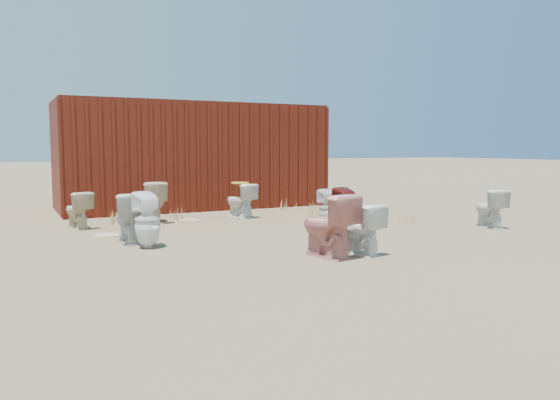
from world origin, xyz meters
name	(u,v)px	position (x,y,z in m)	size (l,w,h in m)	color
ground	(298,239)	(0.00, 0.00, 0.00)	(100.00, 100.00, 0.00)	brown
shipping_container	(192,156)	(0.00, 5.20, 1.20)	(6.00, 2.40, 2.40)	#49180C
toilet_front_a	(129,218)	(-2.39, 0.81, 0.37)	(0.42, 0.73, 0.75)	silver
toilet_front_pink	(328,225)	(-0.32, -1.37, 0.41)	(0.46, 0.80, 0.82)	#D4807A
toilet_front_c	(360,229)	(0.15, -1.42, 0.34)	(0.38, 0.66, 0.68)	white
toilet_front_maroon	(345,211)	(0.88, 0.00, 0.38)	(0.34, 0.35, 0.76)	#5D1310
toilet_front_e	(490,208)	(3.60, -0.45, 0.34)	(0.38, 0.66, 0.68)	silver
toilet_back_a	(147,220)	(-2.24, 0.27, 0.40)	(0.36, 0.36, 0.79)	white
toilet_back_beige_left	(78,210)	(-2.88, 2.68, 0.32)	(0.36, 0.63, 0.65)	beige
toilet_back_beige_right	(154,202)	(-1.50, 2.86, 0.39)	(0.43, 0.76, 0.77)	beige
toilet_back_yellowlid	(240,201)	(0.21, 2.77, 0.34)	(0.38, 0.67, 0.68)	white
toilet_back_e	(327,208)	(1.07, 0.86, 0.33)	(0.30, 0.31, 0.67)	silver
yellow_lid	(240,183)	(0.21, 2.77, 0.70)	(0.35, 0.43, 0.03)	gold
loose_tank	(346,228)	(0.64, -0.36, 0.17)	(0.50, 0.20, 0.35)	white
loose_lid_near	(190,220)	(-0.86, 2.72, 0.01)	(0.38, 0.49, 0.02)	#CBB193
loose_lid_far	(107,235)	(-2.58, 1.61, 0.01)	(0.36, 0.47, 0.02)	beige
weed_clump_a	(118,216)	(-2.15, 2.94, 0.14)	(0.36, 0.36, 0.28)	#AA8B44
weed_clump_b	(246,209)	(0.39, 2.88, 0.15)	(0.32, 0.32, 0.30)	#AA8B44
weed_clump_c	(316,208)	(1.81, 2.49, 0.14)	(0.36, 0.36, 0.29)	#AA8B44
weed_clump_d	(180,213)	(-0.93, 3.13, 0.11)	(0.30, 0.30, 0.23)	#AA8B44
weed_clump_e	(286,204)	(1.63, 3.50, 0.14)	(0.34, 0.34, 0.28)	#AA8B44
weed_clump_f	(409,217)	(2.66, 0.56, 0.11)	(0.28, 0.28, 0.23)	#AA8B44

